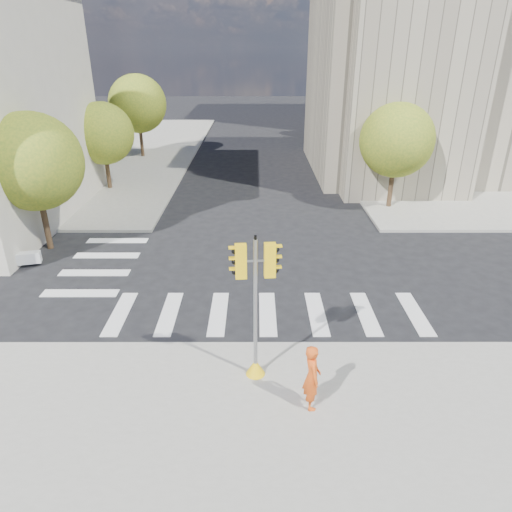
{
  "coord_description": "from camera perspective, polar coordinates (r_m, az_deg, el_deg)",
  "views": [
    {
      "loc": [
        -0.53,
        -16.3,
        8.87
      ],
      "look_at": [
        -0.52,
        -1.53,
        2.1
      ],
      "focal_mm": 32.0,
      "sensor_mm": 36.0,
      "label": 1
    }
  ],
  "objects": [
    {
      "name": "lamp_near",
      "position": [
        31.77,
        16.18,
        15.94
      ],
      "size": [
        0.35,
        0.18,
        8.11
      ],
      "color": "black",
      "rests_on": "sidewalk_far_right"
    },
    {
      "name": "photographer",
      "position": [
        12.31,
        7.0,
        -14.77
      ],
      "size": [
        0.52,
        0.73,
        1.89
      ],
      "primitive_type": "imported",
      "rotation": [
        0.0,
        0.0,
        1.68
      ],
      "color": "#DF5015",
      "rests_on": "sidewalk_near"
    },
    {
      "name": "sidewalk_far_right",
      "position": [
        47.84,
        25.95,
        11.62
      ],
      "size": [
        28.0,
        40.0,
        0.15
      ],
      "primitive_type": "cube",
      "color": "gray",
      "rests_on": "ground"
    },
    {
      "name": "tree_lw_near",
      "position": [
        23.09,
        -26.08,
        10.51
      ],
      "size": [
        4.4,
        4.4,
        6.41
      ],
      "color": "#382616",
      "rests_on": "ground"
    },
    {
      "name": "tree_lw_mid",
      "position": [
        32.3,
        -18.61,
        14.3
      ],
      "size": [
        4.0,
        4.0,
        5.77
      ],
      "color": "#382616",
      "rests_on": "ground"
    },
    {
      "name": "tree_lw_far",
      "position": [
        41.74,
        -14.58,
        17.93
      ],
      "size": [
        4.8,
        4.8,
        6.95
      ],
      "color": "#382616",
      "rests_on": "ground"
    },
    {
      "name": "tree_re_mid",
      "position": [
        39.39,
        12.3,
        17.52
      ],
      "size": [
        4.6,
        4.6,
        6.66
      ],
      "color": "#382616",
      "rests_on": "ground"
    },
    {
      "name": "traffic_signal",
      "position": [
        12.74,
        -0.07,
        -8.04
      ],
      "size": [
        1.08,
        0.56,
        4.38
      ],
      "rotation": [
        0.0,
        0.0,
        0.09
      ],
      "color": "yellow",
      "rests_on": "sidewalk_near"
    },
    {
      "name": "ground",
      "position": [
        18.56,
        1.61,
        -3.93
      ],
      "size": [
        160.0,
        160.0,
        0.0
      ],
      "primitive_type": "plane",
      "color": "black",
      "rests_on": "ground"
    },
    {
      "name": "civic_building",
      "position": [
        38.95,
        26.09,
        19.97
      ],
      "size": [
        26.0,
        16.0,
        19.39
      ],
      "color": "gray",
      "rests_on": "ground"
    },
    {
      "name": "lamp_far",
      "position": [
        45.32,
        11.42,
        18.74
      ],
      "size": [
        0.35,
        0.18,
        8.11
      ],
      "color": "black",
      "rests_on": "sidewalk_far_right"
    },
    {
      "name": "sidewalk_far_left",
      "position": [
        47.39,
        -24.85,
        11.72
      ],
      "size": [
        28.0,
        40.0,
        0.15
      ],
      "primitive_type": "cube",
      "color": "gray",
      "rests_on": "ground"
    },
    {
      "name": "tree_re_near",
      "position": [
        27.92,
        17.18,
        13.64
      ],
      "size": [
        4.2,
        4.2,
        6.16
      ],
      "color": "#382616",
      "rests_on": "ground"
    },
    {
      "name": "tree_re_far",
      "position": [
        51.18,
        9.49,
        18.7
      ],
      "size": [
        4.0,
        4.0,
        5.88
      ],
      "color": "#382616",
      "rests_on": "ground"
    }
  ]
}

